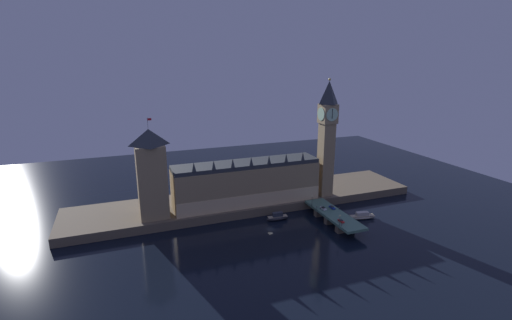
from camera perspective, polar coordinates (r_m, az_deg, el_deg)
name	(u,v)px	position (r m, az deg, el deg)	size (l,w,h in m)	color
ground_plane	(271,229)	(206.39, 2.28, -10.59)	(400.00, 400.00, 0.00)	black
embankment	(247,200)	(238.73, -1.39, -6.23)	(220.00, 42.00, 5.06)	brown
parliament_hall	(247,182)	(224.54, -1.44, -3.48)	(88.59, 19.50, 30.84)	#9E845B
clock_tower	(327,135)	(235.30, 10.84, 3.79)	(9.99, 10.10, 74.04)	#9E845B
victoria_tower	(151,174)	(209.28, -15.79, -2.02)	(15.64, 15.64, 55.37)	#9E845B
bridge	(334,216)	(216.53, 11.87, -8.44)	(12.55, 46.00, 5.88)	#4C7560
car_northbound_lead	(323,208)	(219.67, 10.30, -7.32)	(2.10, 4.60, 1.38)	silver
car_northbound_trail	(341,221)	(205.52, 12.95, -9.11)	(1.86, 4.27, 1.32)	red
car_southbound_trail	(332,207)	(221.90, 11.63, -7.15)	(1.87, 4.63, 1.45)	navy
pedestrian_near_rail	(342,225)	(200.50, 13.02, -9.67)	(0.38, 0.38, 1.69)	black
pedestrian_mid_walk	(339,208)	(220.81, 12.68, -7.27)	(0.38, 0.38, 1.68)	black
pedestrian_far_rail	(317,207)	(220.32, 9.34, -7.15)	(0.38, 0.38, 1.59)	black
street_lamp_near	(340,219)	(200.11, 12.77, -8.81)	(1.34, 0.60, 5.95)	#2D3333
street_lamp_far	(312,199)	(223.12, 8.63, -6.00)	(1.34, 0.60, 6.17)	#2D3333
boat_upstream	(278,217)	(216.77, 3.33, -8.78)	(13.22, 4.59, 4.76)	#28282D
boat_downstream	(362,216)	(226.81, 16.02, -8.32)	(16.79, 7.51, 4.14)	#B2A893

